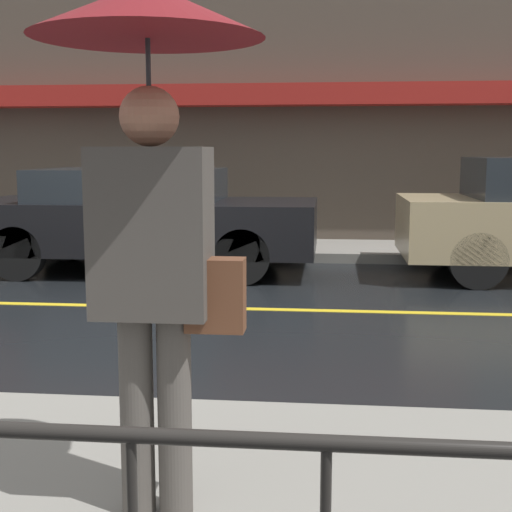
# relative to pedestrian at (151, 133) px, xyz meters

# --- Properties ---
(ground_plane) EXTENTS (80.00, 80.00, 0.00)m
(ground_plane) POSITION_rel_pedestrian_xyz_m (-1.36, 4.61, -1.75)
(ground_plane) COLOR black
(sidewalk_far) EXTENTS (28.00, 1.78, 0.15)m
(sidewalk_far) POSITION_rel_pedestrian_xyz_m (-1.36, 8.72, -1.68)
(sidewalk_far) COLOR gray
(sidewalk_far) RESTS_ON ground_plane
(lane_marking) EXTENTS (25.20, 0.12, 0.01)m
(lane_marking) POSITION_rel_pedestrian_xyz_m (-1.36, 4.61, -1.75)
(lane_marking) COLOR gold
(lane_marking) RESTS_ON ground_plane
(building_storefront) EXTENTS (28.00, 0.85, 5.45)m
(building_storefront) POSITION_rel_pedestrian_xyz_m (-1.36, 9.73, 0.97)
(building_storefront) COLOR #4C4238
(building_storefront) RESTS_ON ground_plane
(pedestrian) EXTENTS (0.92, 0.92, 2.17)m
(pedestrian) POSITION_rel_pedestrian_xyz_m (0.00, 0.00, 0.00)
(pedestrian) COLOR #4C4742
(pedestrian) RESTS_ON sidewalk_near
(car_black) EXTENTS (4.75, 1.91, 1.43)m
(car_black) POSITION_rel_pedestrian_xyz_m (-1.89, 6.85, -0.99)
(car_black) COLOR black
(car_black) RESTS_ON ground_plane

